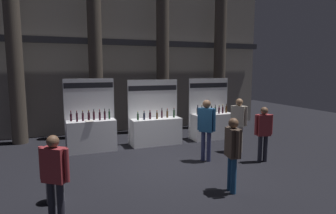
# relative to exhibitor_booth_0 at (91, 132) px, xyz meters

# --- Properties ---
(ground_plane) EXTENTS (26.47, 26.47, 0.00)m
(ground_plane) POSITION_rel_exhibitor_booth_0_xyz_m (1.86, -2.31, -0.62)
(ground_plane) COLOR black
(hall_colonnade) EXTENTS (13.24, 1.26, 6.95)m
(hall_colonnade) POSITION_rel_exhibitor_booth_0_xyz_m (1.86, 2.63, 2.75)
(hall_colonnade) COLOR gray
(hall_colonnade) RESTS_ON ground_plane
(exhibitor_booth_0) EXTENTS (1.64, 0.70, 2.39)m
(exhibitor_booth_0) POSITION_rel_exhibitor_booth_0_xyz_m (0.00, 0.00, 0.00)
(exhibitor_booth_0) COLOR white
(exhibitor_booth_0) RESTS_ON ground_plane
(exhibitor_booth_1) EXTENTS (1.88, 0.66, 2.32)m
(exhibitor_booth_1) POSITION_rel_exhibitor_booth_0_xyz_m (2.26, 0.02, -0.04)
(exhibitor_booth_1) COLOR white
(exhibitor_booth_1) RESTS_ON ground_plane
(exhibitor_booth_2) EXTENTS (1.70, 0.66, 2.35)m
(exhibitor_booth_2) POSITION_rel_exhibitor_booth_0_xyz_m (4.58, 0.04, -0.02)
(exhibitor_booth_2) COLOR white
(exhibitor_booth_2) RESTS_ON ground_plane
(trash_bin) EXTENTS (0.35, 0.35, 0.63)m
(trash_bin) POSITION_rel_exhibitor_booth_0_xyz_m (-1.13, -3.54, -0.31)
(trash_bin) COLOR slate
(trash_bin) RESTS_ON ground_plane
(visitor_0) EXTENTS (0.49, 0.41, 1.60)m
(visitor_0) POSITION_rel_exhibitor_booth_0_xyz_m (-1.10, -4.43, 0.32)
(visitor_0) COLOR #23232D
(visitor_0) RESTS_ON ground_plane
(visitor_1) EXTENTS (0.43, 0.45, 1.77)m
(visitor_1) POSITION_rel_exhibitor_booth_0_xyz_m (4.47, -1.87, 0.44)
(visitor_1) COLOR #ADA393
(visitor_1) RESTS_ON ground_plane
(visitor_2) EXTENTS (0.41, 0.44, 1.83)m
(visitor_2) POSITION_rel_exhibitor_booth_0_xyz_m (3.03, -2.32, 0.47)
(visitor_2) COLOR navy
(visitor_2) RESTS_ON ground_plane
(visitor_3) EXTENTS (0.29, 0.54, 1.67)m
(visitor_3) POSITION_rel_exhibitor_booth_0_xyz_m (2.51, -4.43, 0.37)
(visitor_3) COLOR navy
(visitor_3) RESTS_ON ground_plane
(visitor_4) EXTENTS (0.54, 0.30, 1.63)m
(visitor_4) POSITION_rel_exhibitor_booth_0_xyz_m (4.54, -2.99, 0.34)
(visitor_4) COLOR #23232D
(visitor_4) RESTS_ON ground_plane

